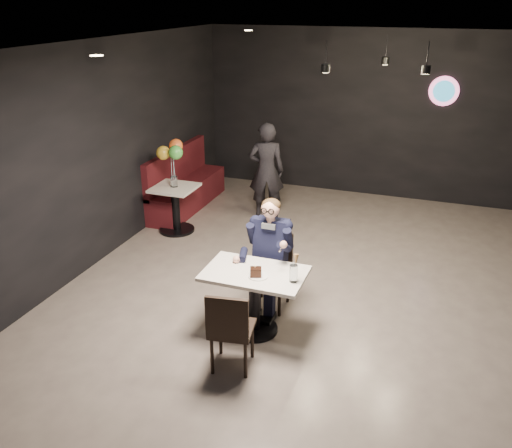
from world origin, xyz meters
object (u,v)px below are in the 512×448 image
at_px(chair_far, 271,273).
at_px(booth_bench, 187,179).
at_px(main_table, 255,302).
at_px(sundae_glass, 294,273).
at_px(balloon_vase, 174,182).
at_px(chair_near, 232,327).
at_px(seated_man, 271,253).
at_px(passerby, 266,171).
at_px(side_table, 176,207).

relative_size(chair_far, booth_bench, 0.44).
height_order(main_table, chair_far, chair_far).
xyz_separation_m(sundae_glass, booth_bench, (-2.89, 3.28, -0.32)).
relative_size(chair_far, balloon_vase, 5.59).
xyz_separation_m(chair_near, balloon_vase, (-2.14, 2.88, 0.37)).
bearing_deg(seated_man, booth_bench, 132.49).
xyz_separation_m(seated_man, passerby, (-0.99, 2.75, 0.09)).
xyz_separation_m(chair_near, side_table, (-2.14, 2.88, -0.06)).
relative_size(main_table, chair_far, 1.20).
xyz_separation_m(main_table, passerby, (-0.99, 3.30, 0.44)).
bearing_deg(side_table, main_table, -45.98).
bearing_deg(seated_man, side_table, 142.12).
height_order(main_table, booth_bench, booth_bench).
height_order(chair_far, passerby, passerby).
xyz_separation_m(chair_far, sundae_glass, (0.45, -0.61, 0.39)).
relative_size(balloon_vase, passerby, 0.10).
relative_size(main_table, passerby, 0.68).
bearing_deg(main_table, seated_man, 90.00).
distance_m(chair_far, chair_near, 1.21).
bearing_deg(passerby, chair_near, 86.94).
bearing_deg(sundae_glass, chair_far, 126.37).
relative_size(chair_far, seated_man, 0.64).
bearing_deg(booth_bench, main_table, -52.79).
height_order(chair_far, balloon_vase, chair_far).
bearing_deg(balloon_vase, sundae_glass, -41.32).
bearing_deg(side_table, chair_far, -37.88).
relative_size(chair_near, side_table, 1.14).
bearing_deg(chair_near, balloon_vase, 117.83).
xyz_separation_m(seated_man, booth_bench, (-2.44, 2.67, -0.19)).
bearing_deg(side_table, chair_near, -53.35).
xyz_separation_m(sundae_glass, passerby, (-1.45, 3.37, -0.04)).
bearing_deg(seated_man, balloon_vase, 142.12).
xyz_separation_m(side_table, balloon_vase, (0.00, 0.00, 0.43)).
height_order(chair_near, passerby, passerby).
distance_m(booth_bench, balloon_vase, 1.09).
xyz_separation_m(chair_far, side_table, (-2.14, 1.67, -0.06)).
relative_size(chair_near, balloon_vase, 5.59).
bearing_deg(booth_bench, seated_man, -47.51).
distance_m(main_table, balloon_vase, 3.12).
bearing_deg(chair_near, passerby, 95.24).
xyz_separation_m(chair_far, passerby, (-0.99, 2.75, 0.35)).
height_order(chair_near, side_table, chair_near).
height_order(chair_near, balloon_vase, chair_near).
height_order(main_table, sundae_glass, sundae_glass).
relative_size(seated_man, passerby, 0.89).
bearing_deg(chair_far, booth_bench, 132.49).
height_order(main_table, passerby, passerby).
bearing_deg(booth_bench, passerby, 3.41).
bearing_deg(sundae_glass, main_table, 171.93).
bearing_deg(booth_bench, sundae_glass, -48.58).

